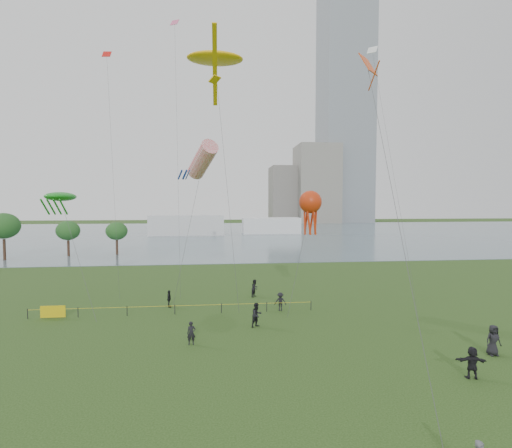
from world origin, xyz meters
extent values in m
plane|color=#1E3812|center=(0.00, 0.00, 0.00)|extent=(400.00, 400.00, 0.00)
cube|color=slate|center=(0.00, 100.00, 0.02)|extent=(400.00, 120.00, 0.08)
cube|color=slate|center=(62.00, 168.00, 60.00)|extent=(24.00, 24.00, 120.00)
cube|color=gray|center=(46.00, 162.00, 19.00)|extent=(20.00, 20.00, 38.00)
cube|color=slate|center=(32.00, 168.00, 14.00)|extent=(16.00, 18.00, 28.00)
cube|color=silver|center=(-12.00, 95.00, 3.00)|extent=(22.00, 8.00, 6.00)
cube|color=white|center=(14.00, 98.00, 2.50)|extent=(18.00, 7.00, 5.00)
cylinder|color=#382319|center=(-38.56, 47.85, 1.79)|extent=(0.44, 0.44, 3.58)
ellipsoid|color=#295D24|center=(-38.56, 47.85, 5.81)|extent=(5.09, 5.09, 4.30)
cylinder|color=#382319|center=(-21.51, 52.62, 1.37)|extent=(0.44, 0.44, 2.74)
ellipsoid|color=#295D24|center=(-21.51, 52.62, 4.44)|extent=(3.90, 3.90, 3.29)
cylinder|color=#382319|center=(-29.77, 51.73, 1.44)|extent=(0.44, 0.44, 2.88)
ellipsoid|color=#295D24|center=(-29.77, 51.73, 4.66)|extent=(4.09, 4.09, 3.45)
cylinder|color=black|center=(-18.63, 13.97, 0.42)|extent=(0.07, 0.07, 0.85)
cylinder|color=black|center=(-14.63, 13.97, 0.42)|extent=(0.07, 0.07, 0.85)
cylinder|color=black|center=(-10.63, 13.97, 0.42)|extent=(0.07, 0.07, 0.85)
cylinder|color=black|center=(-6.63, 13.97, 0.42)|extent=(0.07, 0.07, 0.85)
cylinder|color=black|center=(-2.63, 13.97, 0.42)|extent=(0.07, 0.07, 0.85)
cylinder|color=black|center=(1.37, 13.97, 0.42)|extent=(0.07, 0.07, 0.85)
cylinder|color=black|center=(5.37, 13.97, 0.42)|extent=(0.07, 0.07, 0.85)
cylinder|color=yellow|center=(-6.63, 13.97, 0.75)|extent=(24.00, 0.03, 0.03)
cube|color=#DABA0B|center=(-16.63, 13.97, 0.55)|extent=(2.00, 0.04, 1.00)
imported|color=black|center=(0.07, 10.03, 0.94)|extent=(1.16, 1.10, 1.88)
imported|color=black|center=(2.62, 14.12, 0.82)|extent=(1.20, 0.91, 1.64)
imported|color=black|center=(-7.40, 16.27, 0.79)|extent=(0.42, 0.94, 1.58)
imported|color=black|center=(14.33, 3.17, 0.96)|extent=(0.95, 0.63, 1.92)
imported|color=black|center=(10.89, 0.41, 0.88)|extent=(1.70, 0.85, 1.75)
imported|color=black|center=(-4.74, 6.92, 0.78)|extent=(0.61, 0.44, 1.57)
imported|color=black|center=(0.86, 19.27, 0.89)|extent=(1.06, 1.10, 1.78)
cylinder|color=#3F3F42|center=(-2.07, 15.44, 11.44)|extent=(2.01, 3.21, 22.89)
ellipsoid|color=yellow|center=(-3.06, 17.02, 22.88)|extent=(5.20, 3.25, 0.81)
cube|color=yellow|center=(-3.06, 12.82, 20.48)|extent=(0.36, 6.98, 4.09)
cube|color=yellow|center=(-3.06, 9.02, 18.38)|extent=(0.95, 0.95, 0.42)
cylinder|color=#3F3F42|center=(-5.76, 18.57, 6.98)|extent=(2.77, 2.81, 13.96)
cylinder|color=red|center=(-4.39, 19.96, 13.96)|extent=(3.61, 5.07, 3.77)
cylinder|color=#1939B3|center=(-5.79, 18.76, 12.36)|extent=(0.60, 1.13, 0.88)
cylinder|color=#1939B3|center=(-6.07, 19.14, 12.36)|extent=(0.60, 1.13, 0.88)
cylinder|color=#1939B3|center=(-6.52, 18.99, 12.36)|extent=(0.60, 1.13, 0.88)
cylinder|color=#1939B3|center=(-6.52, 18.52, 12.36)|extent=(0.60, 1.13, 0.88)
cylinder|color=#1939B3|center=(-6.07, 18.38, 12.36)|extent=(0.60, 1.13, 0.88)
cylinder|color=#3F3F42|center=(-15.44, 16.34, 5.12)|extent=(5.56, 7.68, 10.25)
ellipsoid|color=#18881D|center=(-18.21, 20.16, 10.24)|extent=(2.53, 4.55, 0.89)
cylinder|color=#18881D|center=(-19.01, 18.56, 9.24)|extent=(0.16, 1.79, 1.54)
cylinder|color=#18881D|center=(-18.46, 18.56, 9.24)|extent=(0.16, 1.79, 1.54)
cylinder|color=#18881D|center=(-17.91, 18.56, 9.24)|extent=(0.16, 1.79, 1.54)
cylinder|color=#18881D|center=(-17.36, 18.56, 9.24)|extent=(0.16, 1.79, 1.54)
cylinder|color=#3F3F42|center=(4.09, 13.20, 4.85)|extent=(2.37, 1.78, 9.70)
sphere|color=red|center=(5.26, 14.07, 9.70)|extent=(2.01, 2.01, 2.01)
cylinder|color=red|center=(5.76, 14.07, 8.10)|extent=(0.18, 0.54, 2.60)
cylinder|color=red|center=(5.51, 14.51, 8.10)|extent=(0.49, 0.36, 2.61)
cylinder|color=red|center=(5.01, 14.51, 8.10)|extent=(0.49, 0.36, 2.61)
cylinder|color=red|center=(4.76, 14.07, 8.10)|extent=(0.18, 0.54, 2.60)
cylinder|color=red|center=(5.01, 13.64, 8.10)|extent=(0.49, 0.36, 2.61)
cylinder|color=red|center=(5.51, 13.64, 8.10)|extent=(0.49, 0.36, 2.61)
cylinder|color=#3F3F42|center=(6.04, -0.28, 9.18)|extent=(1.22, 10.73, 18.37)
cube|color=#EA4814|center=(6.64, 5.08, 18.36)|extent=(1.52, 1.52, 1.24)
cylinder|color=#EA4814|center=(6.64, 4.18, 17.36)|extent=(0.08, 1.58, 1.35)
cube|color=red|center=(-14.72, 24.36, 25.68)|extent=(1.04, 1.00, 0.76)
cube|color=white|center=(11.91, 16.88, 24.23)|extent=(0.93, 0.60, 0.76)
cube|color=#E5598C|center=(-7.58, 25.48, 29.90)|extent=(1.05, 0.96, 0.76)
camera|label=1|loc=(-2.93, -18.04, 9.58)|focal=26.00mm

